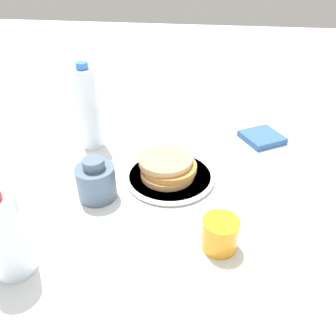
# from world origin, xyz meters

# --- Properties ---
(ground_plane) EXTENTS (4.00, 4.00, 0.00)m
(ground_plane) POSITION_xyz_m (0.00, 0.00, 0.00)
(ground_plane) COLOR white
(plate) EXTENTS (0.23, 0.23, 0.01)m
(plate) POSITION_xyz_m (0.02, 0.00, 0.01)
(plate) COLOR white
(plate) RESTS_ON ground_plane
(pancake_stack) EXTENTS (0.15, 0.15, 0.05)m
(pancake_stack) POSITION_xyz_m (0.02, 0.01, 0.04)
(pancake_stack) COLOR tan
(pancake_stack) RESTS_ON plate
(juice_glass) EXTENTS (0.07, 0.07, 0.07)m
(juice_glass) POSITION_xyz_m (-0.19, -0.13, 0.03)
(juice_glass) COLOR orange
(juice_glass) RESTS_ON ground_plane
(cream_jug) EXTENTS (0.09, 0.09, 0.11)m
(cream_jug) POSITION_xyz_m (-0.07, 0.16, 0.05)
(cream_jug) COLOR #4C6075
(cream_jug) RESTS_ON ground_plane
(water_bottle_near) EXTENTS (0.07, 0.07, 0.25)m
(water_bottle_near) POSITION_xyz_m (0.16, 0.25, 0.12)
(water_bottle_near) COLOR silver
(water_bottle_near) RESTS_ON ground_plane
(water_bottle_mid) EXTENTS (0.08, 0.08, 0.19)m
(water_bottle_mid) POSITION_xyz_m (-0.30, 0.25, 0.09)
(water_bottle_mid) COLOR silver
(water_bottle_mid) RESTS_ON ground_plane
(napkin) EXTENTS (0.15, 0.15, 0.02)m
(napkin) POSITION_xyz_m (0.26, -0.26, 0.01)
(napkin) COLOR #33598C
(napkin) RESTS_ON ground_plane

